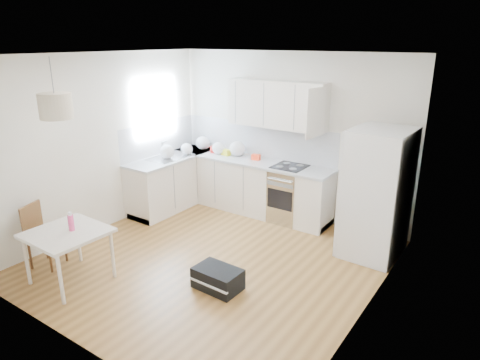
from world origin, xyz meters
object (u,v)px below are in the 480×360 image
at_px(dining_chair, 46,236).
at_px(gym_bag, 218,278).
at_px(refrigerator, 378,194).
at_px(dining_table, 67,237).

xyz_separation_m(dining_chair, gym_bag, (2.19, 0.82, -0.30)).
height_order(refrigerator, dining_table, refrigerator).
bearing_deg(gym_bag, refrigerator, 59.26).
height_order(refrigerator, dining_chair, refrigerator).
distance_m(refrigerator, dining_chair, 4.45).
bearing_deg(dining_chair, refrigerator, 19.77).
xyz_separation_m(refrigerator, dining_chair, (-3.44, -2.78, -0.46)).
height_order(refrigerator, gym_bag, refrigerator).
bearing_deg(dining_table, dining_chair, 175.51).
bearing_deg(dining_table, refrigerator, 46.38).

